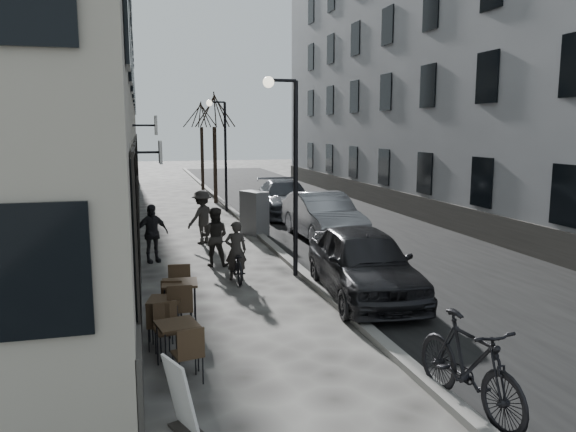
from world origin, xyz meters
name	(u,v)px	position (x,y,z in m)	size (l,w,h in m)	color
ground	(395,368)	(0.00, 0.00, 0.00)	(120.00, 120.00, 0.00)	#33302E
road	(318,214)	(3.85, 16.00, 0.00)	(7.30, 60.00, 0.00)	black
kerb	(238,216)	(0.20, 16.00, 0.06)	(0.25, 60.00, 0.12)	slate
building_left	(77,21)	(-6.00, 16.50, 8.00)	(4.00, 35.00, 16.00)	#9C9483
building_right	(432,37)	(9.50, 16.50, 8.00)	(4.00, 35.00, 16.00)	gray
streetlamp_near	(289,155)	(-0.17, 6.00, 3.16)	(0.90, 0.28, 5.09)	black
streetlamp_far	(222,143)	(-0.17, 18.00, 3.16)	(0.90, 0.28, 5.09)	black
tree_near	(214,112)	(-0.10, 21.00, 4.66)	(2.40, 2.40, 5.70)	black
tree_far	(201,114)	(-0.10, 27.00, 4.66)	(2.40, 2.40, 5.70)	black
bistro_set_a	(177,341)	(-3.38, 0.90, 0.46)	(0.73, 1.57, 0.90)	#312315
bistro_set_b	(166,314)	(-3.50, 2.35, 0.45)	(0.72, 1.53, 0.87)	#312315
bistro_set_c	(180,298)	(-3.19, 3.05, 0.51)	(0.73, 1.70, 0.99)	#312315
sign_board	(182,403)	(-3.46, -1.09, 0.40)	(0.54, 0.64, 1.00)	black
utility_cabinet	(254,213)	(0.10, 11.91, 0.79)	(0.58, 1.05, 1.58)	slate
bicycle	(236,262)	(-1.58, 5.97, 0.47)	(0.62, 1.77, 0.93)	black
cyclist_rider	(236,250)	(-1.58, 5.97, 0.76)	(0.56, 0.36, 1.52)	#2A2624
pedestrian_near	(215,237)	(-1.91, 7.58, 0.83)	(0.81, 0.63, 1.66)	#262421
pedestrian_mid	(202,217)	(-1.90, 10.79, 0.90)	(1.16, 0.67, 1.79)	#272522
pedestrian_far	(152,233)	(-3.60, 8.46, 0.85)	(0.99, 0.41, 1.69)	black
car_near	(364,262)	(1.00, 3.80, 0.80)	(1.89, 4.70, 1.60)	black
car_mid	(323,216)	(2.23, 10.48, 0.80)	(1.70, 4.87, 1.60)	gray
car_far	(284,198)	(2.30, 16.06, 0.77)	(2.16, 5.30, 1.54)	#33353C
moped	(469,365)	(0.35, -1.50, 0.66)	(0.62, 2.20, 1.32)	black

